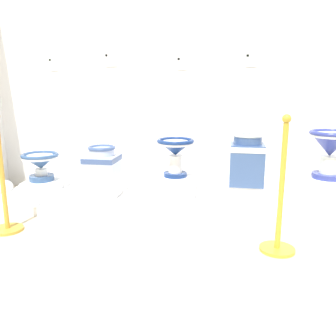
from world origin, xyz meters
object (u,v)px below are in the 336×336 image
at_px(antique_toilet_tall_cobalt, 175,150).
at_px(antique_toilet_rightmost, 247,158).
at_px(plinth_block_squat_floral, 326,192).
at_px(info_placard_second, 110,59).
at_px(plinth_block_tall_cobalt, 175,187).
at_px(stanchion_post_near_right, 280,213).
at_px(plinth_block_rightmost, 245,194).
at_px(stanchion_post_near_left, 4,197).
at_px(antique_toilet_broad_patterned, 40,162).
at_px(info_placard_first, 53,64).
at_px(info_placard_fourth, 251,60).
at_px(plinth_block_broad_patterned, 42,186).
at_px(antique_toilet_slender_white, 102,168).
at_px(antique_toilet_squat_floral, 330,146).
at_px(info_placard_third, 182,63).
at_px(plinth_block_slender_white, 103,193).

distance_m(antique_toilet_tall_cobalt, antique_toilet_rightmost, 0.71).
relative_size(plinth_block_squat_floral, info_placard_second, 2.48).
xyz_separation_m(plinth_block_tall_cobalt, stanchion_post_near_right, (0.91, -0.90, 0.10)).
height_order(plinth_block_tall_cobalt, plinth_block_rightmost, plinth_block_tall_cobalt).
bearing_deg(stanchion_post_near_left, antique_toilet_rightmost, 21.01).
height_order(plinth_block_squat_floral, stanchion_post_near_right, stanchion_post_near_right).
bearing_deg(antique_toilet_broad_patterned, info_placard_first, 89.30).
bearing_deg(info_placard_fourth, plinth_block_broad_patterned, -168.87).
height_order(info_placard_first, stanchion_post_near_right, info_placard_first).
height_order(antique_toilet_slender_white, info_placard_fourth, info_placard_fourth).
xyz_separation_m(plinth_block_broad_patterned, plinth_block_rightmost, (2.16, -0.10, 0.05)).
distance_m(antique_toilet_squat_floral, info_placard_first, 3.04).
relative_size(antique_toilet_broad_patterned, stanchion_post_near_right, 0.39).
bearing_deg(antique_toilet_tall_cobalt, plinth_block_broad_patterned, -179.31).
relative_size(plinth_block_tall_cobalt, info_placard_first, 2.75).
relative_size(antique_toilet_rightmost, info_placard_third, 3.63).
xyz_separation_m(info_placard_first, info_placard_third, (1.46, -0.00, -0.00)).
bearing_deg(plinth_block_tall_cobalt, info_placard_second, 152.23).
distance_m(plinth_block_rightmost, plinth_block_squat_floral, 0.75).
height_order(info_placard_second, info_placard_fourth, info_placard_second).
distance_m(antique_toilet_broad_patterned, plinth_block_squat_floral, 2.91).
height_order(stanchion_post_near_left, stanchion_post_near_right, stanchion_post_near_right).
height_order(antique_toilet_broad_patterned, antique_toilet_slender_white, antique_toilet_slender_white).
xyz_separation_m(plinth_block_broad_patterned, info_placard_third, (1.47, 0.43, 1.30)).
distance_m(plinth_block_broad_patterned, antique_toilet_squat_floral, 2.95).
height_order(plinth_block_squat_floral, info_placard_second, info_placard_second).
xyz_separation_m(antique_toilet_broad_patterned, stanchion_post_near_right, (2.37, -0.89, -0.11)).
bearing_deg(plinth_block_rightmost, plinth_block_broad_patterned, 177.24).
relative_size(plinth_block_slender_white, stanchion_post_near_left, 0.31).
bearing_deg(antique_toilet_broad_patterned, plinth_block_slender_white, -5.24).
bearing_deg(stanchion_post_near_right, antique_toilet_tall_cobalt, 135.15).
bearing_deg(plinth_block_broad_patterned, info_placard_fourth, 11.13).
distance_m(plinth_block_slender_white, info_placard_second, 1.46).
height_order(plinth_block_rightmost, plinth_block_squat_floral, plinth_block_squat_floral).
bearing_deg(stanchion_post_near_right, antique_toilet_broad_patterned, 159.52).
xyz_separation_m(antique_toilet_broad_patterned, info_placard_second, (0.68, 0.43, 1.08)).
xyz_separation_m(plinth_block_broad_patterned, antique_toilet_tall_cobalt, (1.46, 0.02, 0.44)).
distance_m(antique_toilet_rightmost, stanchion_post_near_left, 2.17).
relative_size(antique_toilet_broad_patterned, info_placard_first, 2.72).
bearing_deg(info_placard_second, antique_toilet_rightmost, -19.86).
bearing_deg(antique_toilet_broad_patterned, antique_toilet_squat_floral, -0.78).
bearing_deg(antique_toilet_rightmost, plinth_block_rightmost, 180.00).
relative_size(antique_toilet_squat_floral, stanchion_post_near_right, 0.44).
height_order(plinth_block_tall_cobalt, stanchion_post_near_right, stanchion_post_near_right).
bearing_deg(antique_toilet_squat_floral, info_placard_second, 168.07).
distance_m(info_placard_third, stanchion_post_near_left, 2.18).
bearing_deg(info_placard_third, stanchion_post_near_left, -135.26).
xyz_separation_m(plinth_block_slender_white, plinth_block_rightmost, (1.44, -0.04, 0.08)).
height_order(antique_toilet_broad_patterned, plinth_block_slender_white, antique_toilet_broad_patterned).
bearing_deg(stanchion_post_near_right, info_placard_second, 142.12).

